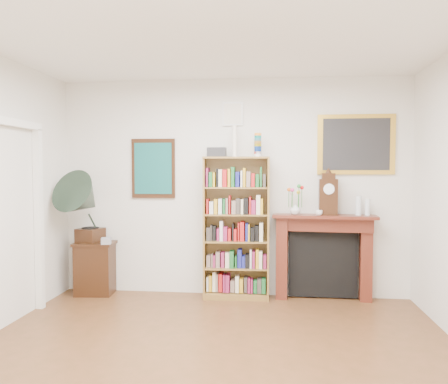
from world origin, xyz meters
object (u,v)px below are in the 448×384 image
object	(u,v)px
fireplace	(323,250)
mantel_clock	(328,195)
side_cabinet	(95,268)
bottle_right	(367,207)
cd_stack	(106,241)
bottle_left	(358,206)
flower_vase	(295,209)
teacup	(319,213)
bookshelf	(236,220)
gramophone	(85,202)

from	to	relation	value
fireplace	mantel_clock	world-z (taller)	mantel_clock
side_cabinet	bottle_right	world-z (taller)	bottle_right
side_cabinet	cd_stack	bearing A→B (deg)	-33.32
cd_stack	bottle_right	world-z (taller)	bottle_right
cd_stack	bottle_right	bearing A→B (deg)	3.05
side_cabinet	bottle_left	xyz separation A→B (m)	(3.36, 0.05, 0.85)
flower_vase	bottle_left	bearing A→B (deg)	0.89
side_cabinet	teacup	size ratio (longest dim) A/B	7.81
flower_vase	teacup	world-z (taller)	flower_vase
fireplace	teacup	bearing A→B (deg)	-115.90
cd_stack	mantel_clock	size ratio (longest dim) A/B	0.23
fireplace	mantel_clock	bearing A→B (deg)	-54.14
mantel_clock	teacup	bearing A→B (deg)	-151.49
bookshelf	mantel_clock	xyz separation A→B (m)	(1.14, 0.00, 0.32)
side_cabinet	bottle_left	size ratio (longest dim) A/B	2.86
bottle_left	bottle_right	world-z (taller)	bottle_left
gramophone	flower_vase	bearing A→B (deg)	19.06
mantel_clock	flower_vase	distance (m)	0.44
mantel_clock	teacup	xyz separation A→B (m)	(-0.12, -0.06, -0.21)
mantel_clock	teacup	size ratio (longest dim) A/B	5.88
fireplace	bottle_right	world-z (taller)	bottle_right
gramophone	mantel_clock	distance (m)	3.07
fireplace	gramophone	xyz separation A→B (m)	(-3.02, -0.23, 0.59)
cd_stack	mantel_clock	world-z (taller)	mantel_clock
bookshelf	fireplace	distance (m)	1.16
cd_stack	flower_vase	bearing A→B (deg)	3.76
side_cabinet	gramophone	bearing A→B (deg)	-124.27
cd_stack	bottle_right	distance (m)	3.30
cd_stack	bottle_left	xyz separation A→B (m)	(3.16, 0.17, 0.47)
bookshelf	teacup	xyz separation A→B (m)	(1.02, -0.05, 0.11)
flower_vase	mantel_clock	bearing A→B (deg)	-0.43
side_cabinet	teacup	world-z (taller)	teacup
flower_vase	gramophone	bearing A→B (deg)	-176.43
bookshelf	bottle_right	size ratio (longest dim) A/B	10.34
fireplace	flower_vase	bearing A→B (deg)	-165.50
bookshelf	bottle_left	bearing A→B (deg)	-2.22
gramophone	mantel_clock	xyz separation A→B (m)	(3.07, 0.16, 0.10)
fireplace	flower_vase	world-z (taller)	flower_vase
side_cabinet	gramophone	world-z (taller)	gramophone
bookshelf	cd_stack	distance (m)	1.68
teacup	bottle_right	world-z (taller)	bottle_right
teacup	bottle_right	bearing A→B (deg)	7.62
mantel_clock	bottle_right	world-z (taller)	mantel_clock
bookshelf	gramophone	size ratio (longest dim) A/B	2.19
fireplace	gramophone	bearing A→B (deg)	-171.48
bottle_right	bottle_left	bearing A→B (deg)	-177.19
bottle_left	bottle_right	bearing A→B (deg)	2.81
gramophone	side_cabinet	bearing A→B (deg)	75.13
teacup	bottle_right	distance (m)	0.60
side_cabinet	bottle_right	size ratio (longest dim) A/B	3.43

